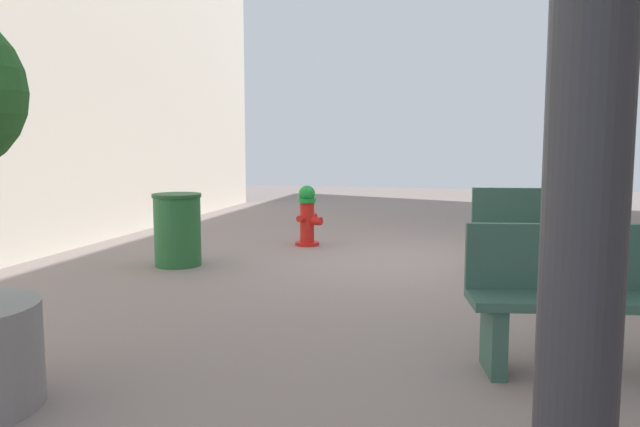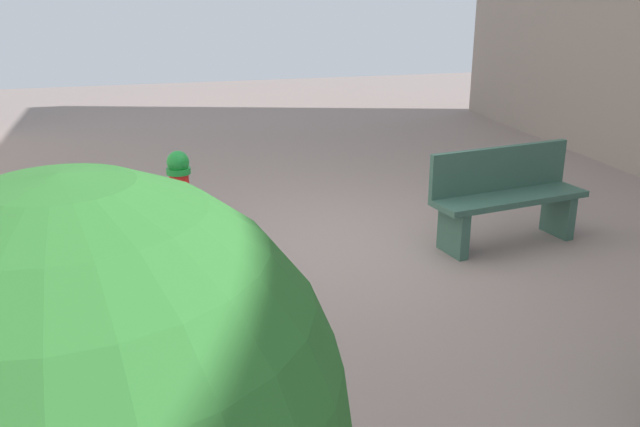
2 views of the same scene
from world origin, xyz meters
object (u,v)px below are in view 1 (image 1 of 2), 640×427
at_px(bench_near, 546,230).
at_px(bench_far, 593,296).
at_px(fire_hydrant, 307,216).
at_px(trash_bin, 177,230).

xyz_separation_m(bench_near, bench_far, (-0.02, 3.11, 0.00)).
relative_size(fire_hydrant, trash_bin, 0.99).
distance_m(fire_hydrant, bench_far, 5.28).
relative_size(fire_hydrant, bench_near, 0.51).
bearing_deg(bench_near, bench_far, 90.36).
height_order(fire_hydrant, trash_bin, trash_bin).
xyz_separation_m(fire_hydrant, bench_near, (-3.08, 1.17, 0.07)).
bearing_deg(bench_near, fire_hydrant, -20.76).
bearing_deg(bench_far, trash_bin, -30.82).
bearing_deg(fire_hydrant, trash_bin, 57.76).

